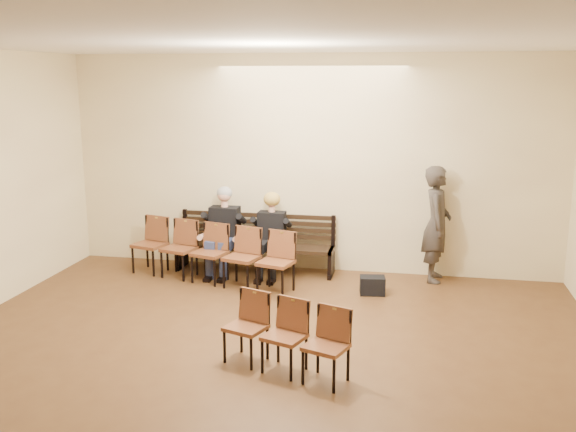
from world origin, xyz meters
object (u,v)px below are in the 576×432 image
(bench, at_px, (255,258))
(seated_woman, at_px, (271,237))
(seated_man, at_px, (223,230))
(water_bottle, at_px, (273,244))
(laptop, at_px, (217,242))
(chair_row_back, at_px, (284,337))
(bag, at_px, (372,285))
(passerby, at_px, (437,215))
(chair_row_front, at_px, (209,253))

(bench, height_order, seated_woman, seated_woman)
(seated_man, xyz_separation_m, water_bottle, (0.88, -0.22, -0.14))
(laptop, bearing_deg, chair_row_back, -63.64)
(seated_woman, xyz_separation_m, chair_row_back, (0.91, -3.36, -0.23))
(laptop, height_order, bag, laptop)
(water_bottle, distance_m, passerby, 2.58)
(water_bottle, height_order, bag, water_bottle)
(seated_woman, relative_size, passerby, 0.60)
(water_bottle, xyz_separation_m, chair_row_back, (0.82, -3.14, -0.17))
(water_bottle, relative_size, chair_row_back, 0.16)
(chair_row_back, bearing_deg, seated_man, 136.76)
(seated_woman, relative_size, chair_row_front, 0.45)
(water_bottle, xyz_separation_m, passerby, (2.49, 0.44, 0.48))
(seated_man, distance_m, laptop, 0.26)
(laptop, height_order, water_bottle, water_bottle)
(laptop, distance_m, water_bottle, 0.92)
(passerby, bearing_deg, chair_row_front, 105.69)
(seated_man, bearing_deg, passerby, 3.73)
(seated_man, relative_size, bag, 3.89)
(seated_woman, bearing_deg, chair_row_front, -148.21)
(seated_man, bearing_deg, chair_row_back, -63.27)
(bench, xyz_separation_m, bag, (1.97, -0.76, -0.09))
(bag, relative_size, chair_row_front, 0.13)
(chair_row_front, height_order, chair_row_back, chair_row_front)
(seated_man, xyz_separation_m, chair_row_front, (-0.07, -0.53, -0.25))
(passerby, bearing_deg, water_bottle, 103.37)
(seated_woman, distance_m, bag, 1.86)
(bench, relative_size, water_bottle, 11.28)
(seated_man, height_order, bag, seated_man)
(seated_man, bearing_deg, laptop, -102.13)
(laptop, height_order, chair_row_front, chair_row_front)
(passerby, height_order, chair_row_back, passerby)
(laptop, xyz_separation_m, chair_row_front, (-0.02, -0.32, -0.10))
(seated_woman, height_order, passerby, passerby)
(passerby, relative_size, chair_row_front, 0.75)
(bag, relative_size, passerby, 0.17)
(bag, xyz_separation_m, passerby, (0.91, 0.86, 0.91))
(bag, bearing_deg, seated_man, 165.50)
(bench, distance_m, bag, 2.11)
(laptop, bearing_deg, bench, 29.08)
(bag, distance_m, chair_row_back, 2.84)
(chair_row_back, bearing_deg, bag, 94.27)
(bench, xyz_separation_m, seated_man, (-0.49, -0.12, 0.48))
(seated_woman, height_order, laptop, seated_woman)
(seated_woman, bearing_deg, passerby, 4.86)
(passerby, height_order, chair_row_front, passerby)
(chair_row_front, distance_m, chair_row_back, 3.34)
(laptop, relative_size, water_bottle, 1.30)
(bench, relative_size, laptop, 8.70)
(seated_man, distance_m, chair_row_front, 0.59)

